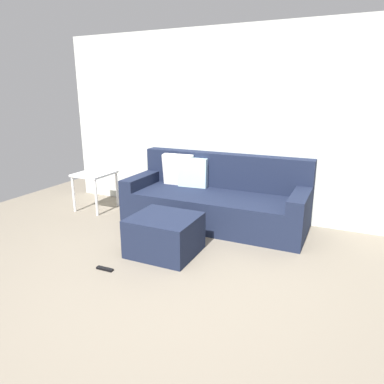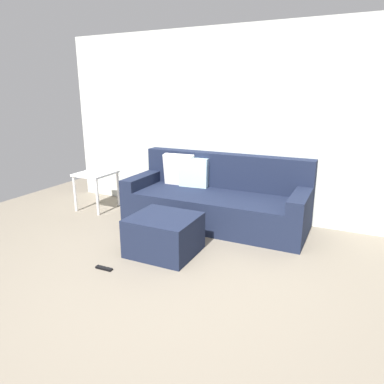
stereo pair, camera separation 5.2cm
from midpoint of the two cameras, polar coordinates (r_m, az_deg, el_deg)
ground_plane at (r=3.14m, az=-4.80°, el=-17.22°), size 7.48×7.48×0.00m
wall_back at (r=4.88m, az=9.47°, el=10.61°), size 5.75×0.10×2.56m
couch_sectional at (r=4.73m, az=4.22°, el=-1.27°), size 2.40×0.95×0.90m
ottoman at (r=3.88m, az=-4.17°, el=-6.94°), size 0.70×0.65×0.42m
side_table at (r=5.44m, az=-15.11°, el=2.20°), size 0.48×0.55×0.56m
remote_near_ottoman at (r=3.70m, az=-13.75°, el=-11.99°), size 0.19×0.05×0.02m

